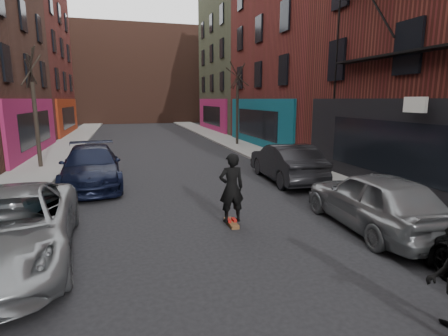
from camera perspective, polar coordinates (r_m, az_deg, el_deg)
sidewalk_left at (r=31.72m, az=-23.50°, el=4.08°), size 2.50×84.00×0.13m
sidewalk_right at (r=32.49m, az=-1.04°, el=5.15°), size 2.50×84.00×0.13m
buildings_right at (r=23.62m, az=27.56°, el=21.03°), size 12.00×56.00×16.00m
building_far at (r=57.39m, az=-14.25°, el=14.37°), size 40.00×10.00×14.00m
tree_left_far at (r=19.70m, az=-28.60°, el=9.57°), size 2.00×2.00×6.50m
tree_right_far at (r=26.54m, az=2.19°, el=11.29°), size 2.00×2.00×6.80m
parked_left_far at (r=8.81m, az=-31.83°, el=-8.34°), size 3.06×5.84×1.57m
parked_left_end at (r=15.11m, az=-20.86°, el=0.26°), size 2.59×5.67×1.61m
parked_right_far at (r=10.24m, az=23.41°, el=-4.85°), size 2.19×4.86×1.62m
parked_right_end at (r=15.25m, az=10.05°, el=0.93°), size 1.97×4.98×1.61m
skateboard at (r=9.94m, az=1.20°, el=-8.97°), size 0.23×0.80×0.10m
skateboarder at (r=9.64m, az=1.23°, el=-3.27°), size 0.71×0.47×1.94m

